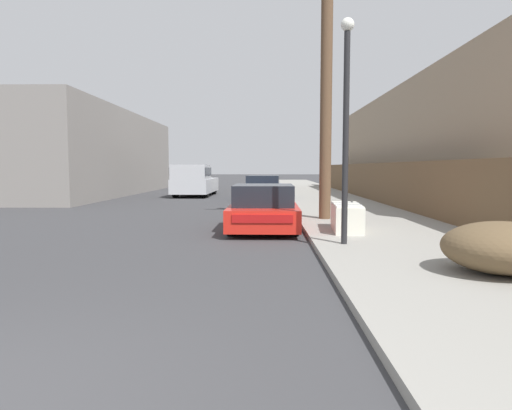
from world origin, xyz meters
name	(u,v)px	position (x,y,z in m)	size (l,w,h in m)	color
sidewalk_curb	(319,195)	(5.30, 23.50, 0.06)	(4.20, 63.00, 0.12)	gray
discarded_fridge	(347,217)	(4.19, 8.34, 0.44)	(0.78, 1.84, 0.68)	silver
parked_sports_car_red	(264,209)	(2.17, 9.39, 0.55)	(1.81, 4.08, 1.20)	red
car_parked_mid	(264,188)	(2.13, 20.78, 0.59)	(2.06, 4.73, 1.25)	#2D478C
pickup_truck	(194,181)	(-1.85, 23.29, 0.90)	(2.11, 5.29, 1.80)	silver
utility_pole	(326,91)	(4.00, 10.94, 3.88)	(1.80, 0.34, 7.35)	brown
street_lamp	(346,114)	(3.80, 6.40, 2.69)	(0.26, 0.26, 4.40)	#232326
brush_pile	(504,247)	(5.65, 3.89, 0.49)	(1.72, 1.64, 0.75)	brown
wooden_fence	(373,182)	(7.25, 18.80, 0.98)	(0.08, 38.55, 1.73)	brown
building_left_block	(79,154)	(-9.28, 25.41, 2.49)	(7.00, 19.29, 4.98)	gray
building_right_house	(448,146)	(11.37, 20.45, 2.73)	(6.00, 23.73, 5.45)	gray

